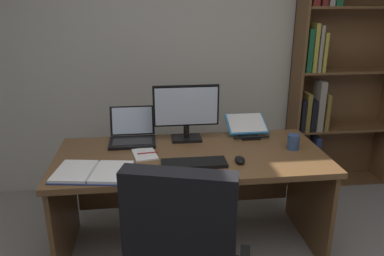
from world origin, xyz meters
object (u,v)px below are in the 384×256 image
object	(u,v)px
laptop	(132,135)
open_binder	(93,172)
computer_mouse	(240,160)
reading_stand_with_book	(247,125)
pen	(148,153)
notepad	(145,154)
desk	(190,174)
coffee_mug	(293,142)
monitor	(186,113)
bookshelf	(333,76)
keyboard	(194,163)

from	to	relation	value
laptop	open_binder	world-z (taller)	laptop
computer_mouse	reading_stand_with_book	distance (m)	0.57
pen	computer_mouse	bearing A→B (deg)	-18.77
open_binder	notepad	world-z (taller)	open_binder
desk	laptop	xyz separation A→B (m)	(-0.40, 0.21, 0.25)
desk	notepad	world-z (taller)	notepad
desk	coffee_mug	world-z (taller)	coffee_mug
desk	monitor	world-z (taller)	monitor
bookshelf	monitor	world-z (taller)	bookshelf
notepad	pen	world-z (taller)	pen
keyboard	open_binder	bearing A→B (deg)	-175.44
desk	laptop	bearing A→B (deg)	152.82
reading_stand_with_book	open_binder	bearing A→B (deg)	-152.14
monitor	keyboard	distance (m)	0.51
laptop	keyboard	size ratio (longest dim) A/B	0.79
bookshelf	notepad	xyz separation A→B (m)	(-1.74, -0.87, -0.32)
laptop	open_binder	bearing A→B (deg)	-113.34
desk	open_binder	size ratio (longest dim) A/B	3.61
monitor	open_binder	world-z (taller)	monitor
notepad	keyboard	bearing A→B (deg)	-32.73
computer_mouse	reading_stand_with_book	xyz separation A→B (m)	(0.19, 0.54, 0.05)
keyboard	reading_stand_with_book	xyz separation A→B (m)	(0.49, 0.54, 0.05)
bookshelf	keyboard	xyz separation A→B (m)	(-1.42, -1.08, -0.31)
computer_mouse	pen	bearing A→B (deg)	161.23
reading_stand_with_book	pen	distance (m)	0.85
laptop	monitor	bearing A→B (deg)	-0.95
desk	laptop	distance (m)	0.52
reading_stand_with_book	open_binder	xyz separation A→B (m)	(-1.11, -0.59, -0.05)
desk	bookshelf	distance (m)	1.72
laptop	pen	xyz separation A→B (m)	(0.11, -0.27, -0.04)
bookshelf	reading_stand_with_book	xyz separation A→B (m)	(-0.94, -0.54, -0.26)
notepad	bookshelf	bearing A→B (deg)	26.70
open_binder	keyboard	bearing A→B (deg)	13.48
computer_mouse	open_binder	size ratio (longest dim) A/B	0.20
computer_mouse	reading_stand_with_book	size ratio (longest dim) A/B	0.34
bookshelf	coffee_mug	world-z (taller)	bookshelf
desk	open_binder	xyz separation A→B (m)	(-0.63, -0.31, 0.21)
desk	computer_mouse	world-z (taller)	computer_mouse
keyboard	monitor	bearing A→B (deg)	90.00
monitor	open_binder	xyz separation A→B (m)	(-0.63, -0.51, -0.20)
reading_stand_with_book	pen	world-z (taller)	reading_stand_with_book
monitor	pen	distance (m)	0.44
monitor	keyboard	world-z (taller)	monitor
coffee_mug	monitor	bearing A→B (deg)	159.00
keyboard	pen	distance (m)	0.36
monitor	pen	bearing A→B (deg)	-138.29
monitor	keyboard	size ratio (longest dim) A/B	1.16
computer_mouse	bookshelf	bearing A→B (deg)	43.75
coffee_mug	pen	bearing A→B (deg)	179.02
notepad	reading_stand_with_book	bearing A→B (deg)	22.79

